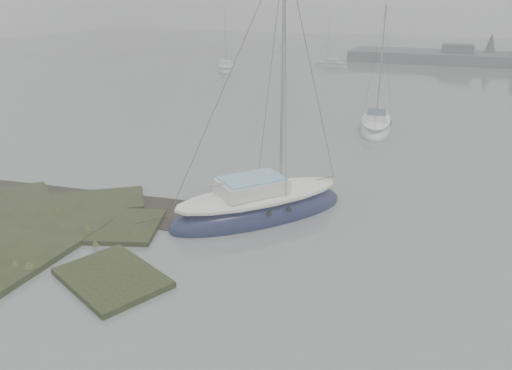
% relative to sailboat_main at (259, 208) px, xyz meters
% --- Properties ---
extents(ground, '(160.00, 160.00, 0.00)m').
position_rel_sailboat_main_xyz_m(ground, '(-3.07, 24.07, -0.34)').
color(ground, slate).
rests_on(ground, ground).
extents(sailboat_main, '(7.08, 7.59, 11.04)m').
position_rel_sailboat_main_xyz_m(sailboat_main, '(0.00, 0.00, 0.00)').
color(sailboat_main, '#121939').
rests_on(sailboat_main, ground).
extents(sailboat_white, '(2.74, 6.31, 8.63)m').
position_rel_sailboat_main_xyz_m(sailboat_white, '(2.35, 15.87, -0.07)').
color(sailboat_white, silver).
rests_on(sailboat_white, ground).
extents(sailboat_far_a, '(3.80, 5.78, 7.77)m').
position_rel_sailboat_main_xyz_m(sailboat_far_a, '(-18.88, 38.09, -0.10)').
color(sailboat_far_a, silver).
rests_on(sailboat_far_a, ground).
extents(sailboat_far_c, '(4.91, 2.76, 6.59)m').
position_rel_sailboat_main_xyz_m(sailboat_far_c, '(-7.82, 46.15, -0.14)').
color(sailboat_far_c, '#9EA2A8').
rests_on(sailboat_far_c, ground).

